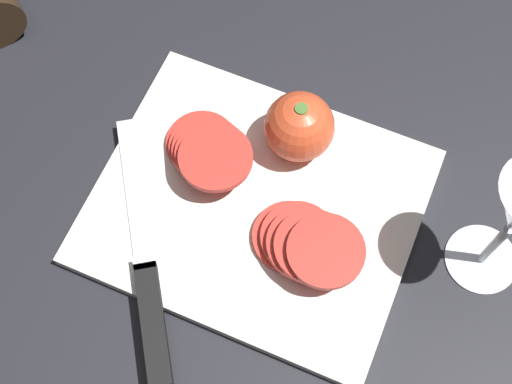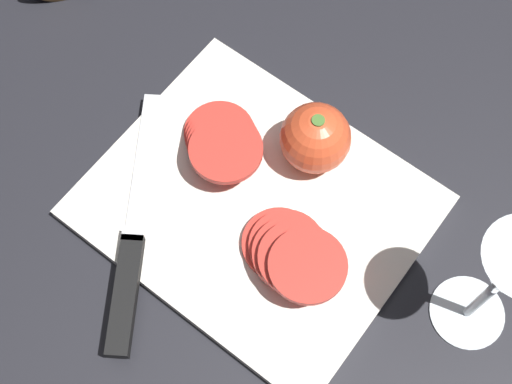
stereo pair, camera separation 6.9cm
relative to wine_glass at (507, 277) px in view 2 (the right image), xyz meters
name	(u,v)px [view 2 (the right image)]	position (x,y,z in m)	size (l,w,h in m)	color
ground_plane	(311,272)	(0.14, 0.06, -0.12)	(3.00, 3.00, 0.00)	black
cutting_board	(256,207)	(0.23, 0.04, -0.11)	(0.32, 0.26, 0.01)	silver
wine_glass	(507,277)	(0.00, 0.00, 0.00)	(0.07, 0.07, 0.17)	silver
whole_tomato	(315,138)	(0.21, -0.04, -0.07)	(0.07, 0.07, 0.07)	#DB4C28
knife	(129,268)	(0.28, 0.17, -0.10)	(0.17, 0.25, 0.01)	silver
tomato_slice_stack_near	(291,253)	(0.17, 0.06, -0.09)	(0.11, 0.08, 0.04)	red
tomato_slice_stack_far	(223,141)	(0.29, 0.01, -0.09)	(0.10, 0.10, 0.04)	red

